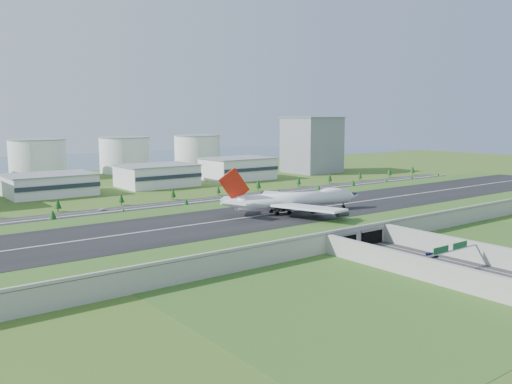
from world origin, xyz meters
TOP-DOWN VIEW (x-y plane):
  - ground at (0.00, 0.00)m, footprint 1200.00×1200.00m
  - airfield_deck at (0.00, -0.09)m, footprint 520.00×100.00m
  - underpass_road at (0.00, -99.42)m, footprint 38.80×120.40m
  - sign_gantry_near at (0.00, -95.04)m, footprint 38.70×0.70m
  - north_expressway at (0.00, 95.00)m, footprint 560.00×36.00m
  - tree_row at (28.27, 95.45)m, footprint 507.12×48.67m
  - hangar_mid_a at (-60.00, 190.00)m, footprint 58.00×42.00m
  - hangar_mid_b at (25.00, 190.00)m, footprint 58.00×42.00m
  - hangar_mid_c at (105.00, 190.00)m, footprint 58.00×42.00m
  - office_tower at (200.00, 195.00)m, footprint 46.00×46.00m
  - fuel_tank_b at (-35.00, 310.00)m, footprint 50.00×50.00m
  - fuel_tank_c at (50.00, 310.00)m, footprint 50.00×50.00m
  - fuel_tank_d at (135.00, 310.00)m, footprint 50.00×50.00m
  - bay_water at (0.00, 480.00)m, footprint 1200.00×260.00m
  - boeing_747 at (3.36, -3.05)m, footprint 77.58×72.48m
  - car_0 at (-8.49, -87.90)m, footprint 3.02×4.74m
  - car_1 at (-7.98, -115.20)m, footprint 3.59×5.42m
  - car_2 at (11.55, -79.15)m, footprint 4.60×6.43m
  - car_5 at (67.92, 103.71)m, footprint 4.33×2.06m
  - car_6 at (148.52, 86.66)m, footprint 6.35×3.31m
  - car_7 at (-54.68, 105.00)m, footprint 4.97×2.62m

SIDE VIEW (x-z plane):
  - ground at x=0.00m, z-range 0.00..0.00m
  - bay_water at x=0.00m, z-range 0.00..0.06m
  - north_expressway at x=0.00m, z-range 0.00..0.12m
  - car_5 at x=67.92m, z-range 0.12..1.49m
  - car_7 at x=-54.68m, z-range 0.12..1.49m
  - car_0 at x=-8.49m, z-range 0.12..1.62m
  - car_2 at x=11.55m, z-range 0.12..1.75m
  - car_1 at x=-7.98m, z-range 0.12..1.81m
  - car_6 at x=148.52m, z-range 0.12..1.83m
  - underpass_road at x=0.00m, z-range -0.57..7.43m
  - airfield_deck at x=0.00m, z-range -0.48..8.72m
  - tree_row at x=28.27m, z-range 0.41..8.91m
  - sign_gantry_near at x=0.00m, z-range 2.05..11.85m
  - hangar_mid_a at x=-60.00m, z-range 0.00..15.00m
  - hangar_mid_b at x=25.00m, z-range 0.00..17.00m
  - hangar_mid_c at x=105.00m, z-range 0.00..19.00m
  - boeing_747 at x=3.36m, z-range 2.68..27.07m
  - fuel_tank_b at x=-35.00m, z-range 0.00..35.00m
  - fuel_tank_c at x=50.00m, z-range 0.00..35.00m
  - fuel_tank_d at x=135.00m, z-range 0.00..35.00m
  - office_tower at x=200.00m, z-range 0.00..55.00m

